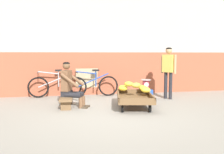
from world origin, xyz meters
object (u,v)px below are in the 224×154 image
(plastic_crate, at_px, (146,94))
(customer_adult, at_px, (168,67))
(vendor_seated, at_px, (70,85))
(bicycle_near_left, at_px, (55,86))
(sign_board, at_px, (87,82))
(weighing_scale, at_px, (146,84))
(bicycle_far_left, at_px, (93,86))
(banana_cart, at_px, (134,98))
(low_bench, at_px, (67,99))

(plastic_crate, bearing_deg, customer_adult, -1.10)
(vendor_seated, distance_m, bicycle_near_left, 1.62)
(vendor_seated, relative_size, sign_board, 1.30)
(weighing_scale, bearing_deg, customer_adult, -1.01)
(weighing_scale, bearing_deg, plastic_crate, 90.00)
(sign_board, bearing_deg, bicycle_near_left, -169.80)
(vendor_seated, distance_m, customer_adult, 2.98)
(bicycle_near_left, height_order, bicycle_far_left, same)
(vendor_seated, distance_m, sign_board, 1.83)
(plastic_crate, height_order, weighing_scale, weighing_scale)
(vendor_seated, bearing_deg, customer_adult, 11.31)
(bicycle_near_left, bearing_deg, banana_cart, -44.28)
(low_bench, bearing_deg, weighing_scale, 13.70)
(plastic_crate, distance_m, sign_board, 2.01)
(low_bench, relative_size, plastic_crate, 3.11)
(low_bench, height_order, bicycle_near_left, bicycle_near_left)
(banana_cart, height_order, bicycle_near_left, bicycle_near_left)
(banana_cart, relative_size, weighing_scale, 5.26)
(bicycle_near_left, height_order, customer_adult, customer_adult)
(vendor_seated, xyz_separation_m, customer_adult, (2.90, 0.58, 0.38))
(vendor_seated, bearing_deg, weighing_scale, 15.03)
(customer_adult, bearing_deg, bicycle_far_left, 159.77)
(low_bench, xyz_separation_m, vendor_seated, (0.08, -0.03, 0.37))
(weighing_scale, height_order, sign_board, sign_board)
(low_bench, height_order, weighing_scale, weighing_scale)
(banana_cart, bearing_deg, plastic_crate, 57.25)
(plastic_crate, bearing_deg, weighing_scale, -90.00)
(banana_cart, distance_m, plastic_crate, 1.17)
(vendor_seated, bearing_deg, plastic_crate, 15.06)
(banana_cart, xyz_separation_m, vendor_seated, (-1.57, 0.39, 0.33))
(bicycle_near_left, bearing_deg, bicycle_far_left, -8.65)
(weighing_scale, relative_size, bicycle_near_left, 0.18)
(low_bench, distance_m, vendor_seated, 0.38)
(banana_cart, height_order, bicycle_far_left, bicycle_far_left)
(bicycle_near_left, bearing_deg, sign_board, 10.20)
(vendor_seated, bearing_deg, bicycle_near_left, 105.07)
(weighing_scale, bearing_deg, banana_cart, -122.78)
(banana_cart, height_order, weighing_scale, weighing_scale)
(banana_cart, bearing_deg, bicycle_near_left, 135.72)
(bicycle_far_left, distance_m, sign_board, 0.39)
(bicycle_near_left, bearing_deg, plastic_crate, -20.12)
(plastic_crate, bearing_deg, bicycle_near_left, 159.88)
(bicycle_far_left, bearing_deg, plastic_crate, -28.05)
(low_bench, bearing_deg, customer_adult, 10.36)
(vendor_seated, height_order, bicycle_near_left, vendor_seated)
(banana_cart, height_order, vendor_seated, vendor_seated)
(low_bench, xyz_separation_m, weighing_scale, (2.28, 0.56, 0.25))
(weighing_scale, relative_size, sign_board, 0.34)
(vendor_seated, height_order, customer_adult, customer_adult)
(vendor_seated, xyz_separation_m, weighing_scale, (2.20, 0.59, -0.11))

